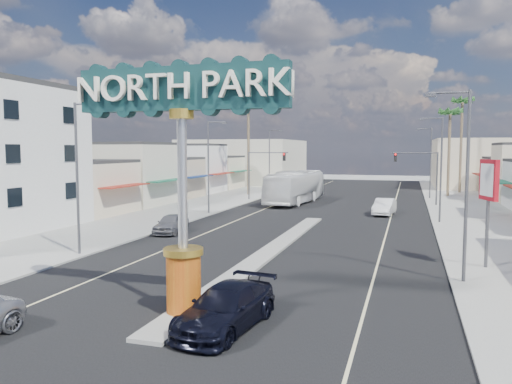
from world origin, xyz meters
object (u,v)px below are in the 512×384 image
Objects in this scene: streetlight_l_near at (79,170)px; bank_pylon_sign at (489,186)px; streetlight_r_near at (463,176)px; streetlight_r_mid at (439,164)px; palm_right_mid at (450,117)px; suv_right at (226,308)px; palm_right_far at (462,106)px; palm_left_far at (248,111)px; gateway_sign at (182,159)px; streetlight_l_far at (271,158)px; city_bus at (295,187)px; streetlight_r_far at (429,159)px; car_parked_left at (171,224)px; streetlight_l_mid at (210,162)px; traffic_signal_left at (263,166)px; car_parked_right at (384,207)px; traffic_signal_right at (420,167)px.

bank_pylon_sign is at bearing 8.55° from streetlight_l_near.
streetlight_r_near is 20.00m from streetlight_r_mid.
suv_right is at bearing -101.35° from palm_right_mid.
bank_pylon_sign is (-3.00, -48.63, -7.99)m from palm_right_far.
gateway_sign is at bearing -74.85° from palm_left_far.
streetlight_r_mid is at bearing 78.04° from bank_pylon_sign.
streetlight_l_far is 1.59× the size of bank_pylon_sign.
suv_right is 0.38× the size of city_bus.
streetlight_r_far is 0.74× the size of palm_right_mid.
streetlight_r_mid is at bearing -90.00° from streetlight_r_far.
palm_right_far is 3.29× the size of car_parked_left.
city_bus is (5.76, 12.20, -3.18)m from streetlight_l_mid.
palm_right_mid is at bearing 84.36° from streetlight_r_mid.
traffic_signal_left is at bearing 83.93° from car_parked_left.
car_parked_left is 23.84m from city_bus.
suv_right is at bearing -102.07° from palm_right_far.
streetlight_l_near is at bearing -90.00° from streetlight_l_mid.
palm_right_mid is 24.86m from car_parked_right.
car_parked_right is 0.35× the size of city_bus.
traffic_signal_left is at bearing -143.33° from palm_right_far.
streetlight_r_far is (0.00, 22.00, 0.00)m from streetlight_r_mid.
streetlight_l_far is at bearing 101.78° from gateway_sign.
gateway_sign is 43.04m from traffic_signal_left.
streetlight_l_mid is 35.44m from palm_right_mid.
palm_right_far is (24.18, 18.01, 8.11)m from traffic_signal_left.
palm_right_mid reaches higher than streetlight_l_far.
streetlight_r_mid is 30.32m from suv_right.
streetlight_l_near is 1.74× the size of suv_right.
streetlight_l_mid is 21.16m from palm_left_far.
gateway_sign is 29.91m from streetlight_r_mid.
streetlight_l_far is at bearing 116.42° from streetlight_r_near.
streetlight_l_near and streetlight_l_mid have the same top height.
traffic_signal_right is at bearing 60.01° from streetlight_l_near.
gateway_sign is 19.76m from car_parked_left.
palm_right_mid is 2.14× the size of bank_pylon_sign.
palm_right_far is (25.43, 52.00, 7.32)m from streetlight_l_near.
gateway_sign is at bearing -77.67° from traffic_signal_left.
traffic_signal_left reaches higher than bank_pylon_sign.
palm_right_mid is at bearing 71.32° from bank_pylon_sign.
streetlight_r_far is (19.62, 8.01, 0.79)m from traffic_signal_left.
streetlight_r_far is at bearing 53.18° from car_parked_left.
bank_pylon_sign reaches higher than car_parked_left.
streetlight_r_mid is (10.43, 28.02, -0.86)m from gateway_sign.
palm_right_far is at bearing 21.46° from streetlight_l_far.
streetlight_r_far is 1.59× the size of bank_pylon_sign.
car_parked_right is 0.85× the size of bank_pylon_sign.
palm_right_far is (28.00, 12.00, 0.89)m from palm_left_far.
suv_right is at bearing -99.53° from traffic_signal_right.
streetlight_l_far is 1.74× the size of suv_right.
suv_right is at bearing -146.72° from bank_pylon_sign.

